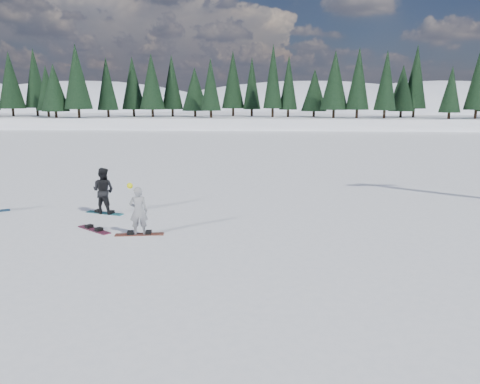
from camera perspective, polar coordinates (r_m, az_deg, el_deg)
name	(u,v)px	position (r m, az deg, el deg)	size (l,w,h in m)	color
ground	(130,227)	(15.90, -13.28, -4.21)	(420.00, 420.00, 0.00)	white
alpine_backdrop	(236,141)	(205.23, -0.55, 6.23)	(412.50, 227.00, 53.20)	white
snowboarder_woman	(138,211)	(14.78, -12.29, -2.23)	(0.61, 0.46, 1.67)	gray
snowboarder_man	(103,191)	(17.86, -16.32, 0.15)	(0.83, 0.65, 1.71)	black
snowboard_woman	(140,234)	(14.97, -12.15, -5.07)	(1.50, 0.28, 0.03)	brown
snowboard_man	(105,213)	(18.03, -16.18, -2.48)	(1.50, 0.28, 0.03)	teal
snowboard_loose_b	(94,230)	(15.87, -17.36, -4.41)	(1.50, 0.28, 0.03)	maroon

